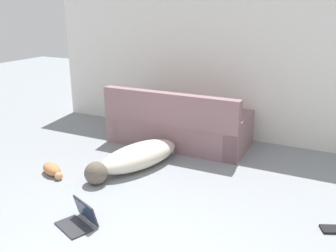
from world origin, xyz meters
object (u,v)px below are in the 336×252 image
(cat, at_px, (52,169))
(book_black, at_px, (331,229))
(laptop_open, at_px, (81,217))
(couch, at_px, (178,127))
(dog, at_px, (136,157))

(cat, xyz_separation_m, book_black, (3.18, 0.25, -0.06))
(laptop_open, relative_size, book_black, 2.02)
(couch, distance_m, dog, 1.05)
(couch, bearing_deg, cat, 60.31)
(couch, xyz_separation_m, cat, (-0.93, -1.68, -0.19))
(laptop_open, distance_m, book_black, 2.36)
(dog, bearing_deg, couch, -168.30)
(couch, distance_m, book_black, 2.68)
(couch, xyz_separation_m, book_black, (2.26, -1.43, -0.25))
(dog, distance_m, book_black, 2.39)
(laptop_open, height_order, book_black, laptop_open)
(laptop_open, xyz_separation_m, book_black, (2.15, 0.97, -0.06))
(laptop_open, bearing_deg, dog, 120.27)
(dog, bearing_deg, book_black, 97.99)
(dog, relative_size, book_black, 7.88)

